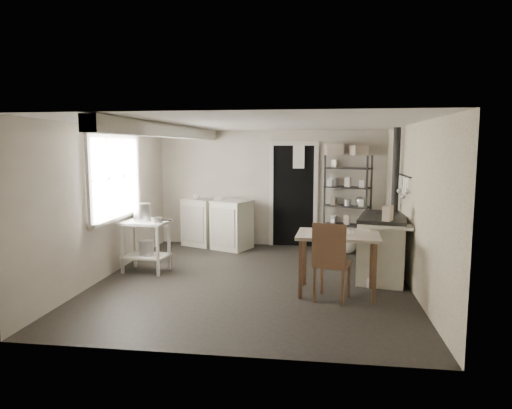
# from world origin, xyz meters

# --- Properties ---
(floor) EXTENTS (5.00, 5.00, 0.00)m
(floor) POSITION_xyz_m (0.00, 0.00, 0.00)
(floor) COLOR black
(floor) RESTS_ON ground
(ceiling) EXTENTS (5.00, 5.00, 0.00)m
(ceiling) POSITION_xyz_m (0.00, 0.00, 2.30)
(ceiling) COLOR silver
(ceiling) RESTS_ON wall_back
(wall_back) EXTENTS (4.50, 0.02, 2.30)m
(wall_back) POSITION_xyz_m (0.00, 2.50, 1.15)
(wall_back) COLOR #BCB1A0
(wall_back) RESTS_ON ground
(wall_front) EXTENTS (4.50, 0.02, 2.30)m
(wall_front) POSITION_xyz_m (0.00, -2.50, 1.15)
(wall_front) COLOR #BCB1A0
(wall_front) RESTS_ON ground
(wall_left) EXTENTS (0.02, 5.00, 2.30)m
(wall_left) POSITION_xyz_m (-2.25, 0.00, 1.15)
(wall_left) COLOR #BCB1A0
(wall_left) RESTS_ON ground
(wall_right) EXTENTS (0.02, 5.00, 2.30)m
(wall_right) POSITION_xyz_m (2.25, 0.00, 1.15)
(wall_right) COLOR #BCB1A0
(wall_right) RESTS_ON ground
(window) EXTENTS (0.12, 1.76, 1.28)m
(window) POSITION_xyz_m (-2.22, 0.20, 1.50)
(window) COLOR beige
(window) RESTS_ON wall_left
(doorway) EXTENTS (0.96, 0.10, 2.08)m
(doorway) POSITION_xyz_m (0.45, 2.47, 1.00)
(doorway) COLOR beige
(doorway) RESTS_ON ground
(ceiling_beam) EXTENTS (0.18, 5.00, 0.18)m
(ceiling_beam) POSITION_xyz_m (-1.20, 0.00, 2.20)
(ceiling_beam) COLOR beige
(ceiling_beam) RESTS_ON ceiling
(wallpaper_panel) EXTENTS (0.01, 5.00, 2.30)m
(wallpaper_panel) POSITION_xyz_m (2.24, 0.00, 1.15)
(wallpaper_panel) COLOR beige
(wallpaper_panel) RESTS_ON wall_right
(utensil_rail) EXTENTS (0.06, 1.20, 0.44)m
(utensil_rail) POSITION_xyz_m (2.19, 0.60, 1.55)
(utensil_rail) COLOR silver
(utensil_rail) RESTS_ON wall_right
(prep_table) EXTENTS (0.76, 0.58, 0.81)m
(prep_table) POSITION_xyz_m (-1.76, 0.24, 0.40)
(prep_table) COLOR beige
(prep_table) RESTS_ON ground
(stockpot) EXTENTS (0.34, 0.34, 0.29)m
(stockpot) POSITION_xyz_m (-1.83, 0.31, 0.94)
(stockpot) COLOR silver
(stockpot) RESTS_ON prep_table
(saucepan) EXTENTS (0.22, 0.22, 0.09)m
(saucepan) POSITION_xyz_m (-1.53, 0.15, 0.85)
(saucepan) COLOR silver
(saucepan) RESTS_ON prep_table
(bucket) EXTENTS (0.27, 0.27, 0.25)m
(bucket) POSITION_xyz_m (-1.74, 0.22, 0.39)
(bucket) COLOR silver
(bucket) RESTS_ON prep_table
(base_cabinets) EXTENTS (1.57, 1.13, 0.95)m
(base_cabinets) POSITION_xyz_m (-1.04, 2.18, 0.46)
(base_cabinets) COLOR beige
(base_cabinets) RESTS_ON ground
(mixing_bowl) EXTENTS (0.32, 0.32, 0.07)m
(mixing_bowl) POSITION_xyz_m (-1.00, 2.13, 0.96)
(mixing_bowl) COLOR silver
(mixing_bowl) RESTS_ON base_cabinets
(counter_cup) EXTENTS (0.14, 0.14, 0.10)m
(counter_cup) POSITION_xyz_m (-1.41, 2.04, 0.97)
(counter_cup) COLOR silver
(counter_cup) RESTS_ON base_cabinets
(shelf_rack) EXTENTS (0.92, 0.64, 1.82)m
(shelf_rack) POSITION_xyz_m (1.50, 2.29, 0.95)
(shelf_rack) COLOR black
(shelf_rack) RESTS_ON ground
(shelf_jar) EXTENTS (0.12, 0.12, 0.21)m
(shelf_jar) POSITION_xyz_m (1.17, 2.35, 1.38)
(shelf_jar) COLOR silver
(shelf_jar) RESTS_ON shelf_rack
(storage_box_a) EXTENTS (0.35, 0.31, 0.22)m
(storage_box_a) POSITION_xyz_m (1.23, 2.34, 2.01)
(storage_box_a) COLOR beige
(storage_box_a) RESTS_ON shelf_rack
(storage_box_b) EXTENTS (0.36, 0.35, 0.18)m
(storage_box_b) POSITION_xyz_m (1.68, 2.28, 1.99)
(storage_box_b) COLOR beige
(storage_box_b) RESTS_ON shelf_rack
(stove) EXTENTS (0.89, 1.32, 0.95)m
(stove) POSITION_xyz_m (1.92, 0.40, 0.44)
(stove) COLOR beige
(stove) RESTS_ON ground
(stovepipe) EXTENTS (0.11, 0.11, 1.40)m
(stovepipe) POSITION_xyz_m (2.14, 0.84, 1.59)
(stovepipe) COLOR black
(stovepipe) RESTS_ON stove
(side_ledge) EXTENTS (0.61, 0.37, 0.89)m
(side_ledge) POSITION_xyz_m (1.95, -0.12, 0.43)
(side_ledge) COLOR beige
(side_ledge) RESTS_ON ground
(oats_box) EXTENTS (0.17, 0.21, 0.27)m
(oats_box) POSITION_xyz_m (1.90, -0.10, 1.01)
(oats_box) COLOR beige
(oats_box) RESTS_ON side_ledge
(work_table) EXTENTS (1.12, 0.82, 0.82)m
(work_table) POSITION_xyz_m (1.21, -0.46, 0.38)
(work_table) COLOR beige
(work_table) RESTS_ON ground
(table_cup) EXTENTS (0.11, 0.11, 0.09)m
(table_cup) POSITION_xyz_m (1.38, -0.53, 0.80)
(table_cup) COLOR silver
(table_cup) RESTS_ON work_table
(chair) EXTENTS (0.53, 0.54, 1.03)m
(chair) POSITION_xyz_m (1.13, -0.73, 0.48)
(chair) COLOR #513522
(chair) RESTS_ON ground
(flour_sack) EXTENTS (0.43, 0.38, 0.47)m
(flour_sack) POSITION_xyz_m (1.50, 1.94, 0.24)
(flour_sack) COLOR silver
(flour_sack) RESTS_ON ground
(floor_crock) EXTENTS (0.13, 0.13, 0.14)m
(floor_crock) POSITION_xyz_m (1.70, -0.14, 0.08)
(floor_crock) COLOR silver
(floor_crock) RESTS_ON ground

